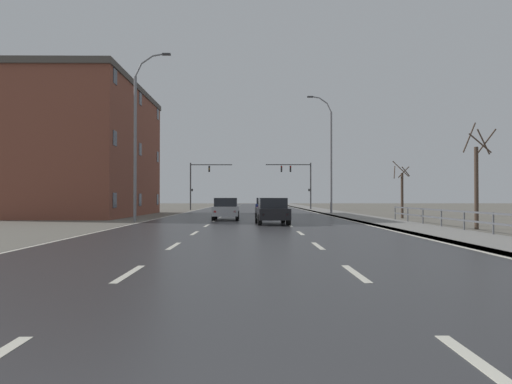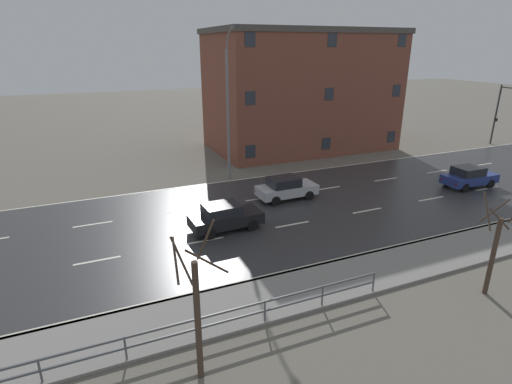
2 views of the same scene
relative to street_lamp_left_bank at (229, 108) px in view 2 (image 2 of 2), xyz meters
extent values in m
cube|color=#666056|center=(7.46, 19.37, -5.59)|extent=(160.00, 160.00, 0.12)
cube|color=beige|center=(5.12, -10.43, -5.51)|extent=(0.16, 2.20, 0.01)
cube|color=beige|center=(5.12, -5.03, -5.51)|extent=(0.16, 2.20, 0.01)
cube|color=beige|center=(5.12, 0.37, -5.51)|extent=(0.16, 2.20, 0.01)
cube|color=beige|center=(5.12, 5.77, -5.51)|extent=(0.16, 2.20, 0.01)
cube|color=beige|center=(5.12, 11.17, -5.51)|extent=(0.16, 2.20, 0.01)
cube|color=beige|center=(5.12, 16.57, -5.51)|extent=(0.16, 2.20, 0.01)
cube|color=beige|center=(5.12, 21.97, -5.51)|extent=(0.16, 2.20, 0.01)
cube|color=beige|center=(9.79, -10.43, -5.51)|extent=(0.16, 2.20, 0.01)
cube|color=beige|center=(9.79, -5.03, -5.51)|extent=(0.16, 2.20, 0.01)
cube|color=beige|center=(9.79, 0.37, -5.51)|extent=(0.16, 2.20, 0.01)
cube|color=beige|center=(9.79, 5.77, -5.51)|extent=(0.16, 2.20, 0.01)
cube|color=beige|center=(9.79, 11.17, -5.51)|extent=(0.16, 2.20, 0.01)
cube|color=beige|center=(9.79, 16.57, -5.51)|extent=(0.16, 2.20, 0.01)
cube|color=beige|center=(0.61, 31.37, -5.51)|extent=(0.16, 120.00, 0.01)
cube|color=#515459|center=(17.31, -12.40, -4.58)|extent=(0.06, 25.23, 0.08)
cube|color=#515459|center=(17.31, -12.40, -4.98)|extent=(0.06, 25.23, 0.08)
cylinder|color=#515459|center=(17.31, -12.40, -5.03)|extent=(0.07, 0.07, 1.00)
cylinder|color=#515459|center=(17.31, -9.88, -5.03)|extent=(0.07, 0.07, 1.00)
cylinder|color=#515459|center=(17.31, -7.36, -5.03)|extent=(0.07, 0.07, 1.00)
cylinder|color=#515459|center=(17.31, -4.83, -5.03)|extent=(0.07, 0.07, 1.00)
cylinder|color=#515459|center=(17.31, -2.31, -5.03)|extent=(0.07, 0.07, 1.00)
cylinder|color=#515459|center=(17.31, 0.21, -5.03)|extent=(0.07, 0.07, 1.00)
cylinder|color=slate|center=(-0.14, 0.00, -0.68)|extent=(0.20, 0.20, 9.70)
cylinder|color=slate|center=(0.05, 0.00, 4.59)|extent=(0.49, 0.11, 0.89)
cylinder|color=slate|center=(0.63, 0.00, 5.28)|extent=(0.82, 0.11, 0.62)
cylinder|color=slate|center=(1.47, 0.00, 5.62)|extent=(0.93, 0.11, 0.27)
cube|color=#333335|center=(1.93, 0.00, 5.65)|extent=(0.56, 0.24, 0.12)
cylinder|color=#38383A|center=(-0.44, 29.97, -2.44)|extent=(0.18, 0.18, 6.19)
cube|color=black|center=(-0.22, 29.92, -2.93)|extent=(0.18, 0.12, 0.32)
cube|color=#B7B7BC|center=(5.81, 2.05, -4.88)|extent=(1.82, 4.13, 0.64)
cube|color=black|center=(5.81, 1.80, -4.26)|extent=(1.59, 2.02, 0.60)
cube|color=slate|center=(5.80, 2.75, -4.28)|extent=(1.41, 0.10, 0.51)
cylinder|color=black|center=(6.60, 3.33, -5.20)|extent=(0.23, 0.66, 0.66)
cylinder|color=black|center=(4.98, 3.30, -5.20)|extent=(0.23, 0.66, 0.66)
cylinder|color=black|center=(6.64, 0.79, -5.20)|extent=(0.23, 0.66, 0.66)
cylinder|color=black|center=(5.02, 0.76, -5.20)|extent=(0.23, 0.66, 0.66)
cube|color=red|center=(5.18, 0.01, -4.88)|extent=(0.16, 0.04, 0.14)
cube|color=red|center=(6.50, 0.03, -4.88)|extent=(0.16, 0.04, 0.14)
cube|color=black|center=(8.84, -3.42, -4.88)|extent=(1.96, 4.18, 0.64)
cube|color=black|center=(8.86, -3.67, -4.26)|extent=(1.66, 2.07, 0.60)
cube|color=slate|center=(8.81, -2.72, -4.28)|extent=(1.41, 0.15, 0.51)
cylinder|color=black|center=(9.59, -2.11, -5.20)|extent=(0.25, 0.67, 0.66)
cylinder|color=black|center=(7.97, -2.19, -5.20)|extent=(0.25, 0.67, 0.66)
cylinder|color=black|center=(9.72, -4.65, -5.20)|extent=(0.25, 0.67, 0.66)
cylinder|color=black|center=(8.10, -4.73, -5.20)|extent=(0.25, 0.67, 0.66)
cube|color=red|center=(8.29, -5.48, -4.88)|extent=(0.16, 0.05, 0.14)
cube|color=red|center=(9.60, -5.41, -4.88)|extent=(0.16, 0.05, 0.14)
cube|color=navy|center=(8.91, 15.68, -4.88)|extent=(1.84, 4.13, 0.64)
cube|color=black|center=(8.90, 15.43, -4.26)|extent=(1.60, 2.03, 0.60)
cube|color=slate|center=(8.92, 16.38, -4.28)|extent=(1.41, 0.11, 0.51)
cylinder|color=black|center=(9.74, 16.94, -5.20)|extent=(0.23, 0.66, 0.66)
cylinder|color=black|center=(8.12, 16.97, -5.20)|extent=(0.23, 0.66, 0.66)
cylinder|color=black|center=(9.69, 14.40, -5.20)|extent=(0.23, 0.66, 0.66)
cylinder|color=black|center=(8.08, 14.43, -5.20)|extent=(0.23, 0.66, 0.66)
cube|color=red|center=(8.21, 13.67, -4.88)|extent=(0.16, 0.04, 0.14)
cube|color=red|center=(9.53, 13.64, -4.88)|extent=(0.16, 0.04, 0.14)
cube|color=brown|center=(-7.41, 10.31, -0.03)|extent=(10.19, 17.59, 11.00)
cube|color=#4C4742|center=(-7.41, 10.31, 5.72)|extent=(10.39, 17.94, 0.50)
cube|color=#282D38|center=(-2.29, 2.72, -4.13)|extent=(0.04, 0.90, 1.10)
cube|color=#282D38|center=(-2.29, 10.31, -4.13)|extent=(0.04, 0.90, 1.10)
cube|color=#282D38|center=(-2.29, 17.91, -4.13)|extent=(0.04, 0.90, 1.10)
cube|color=#282D38|center=(-2.29, 2.72, 0.37)|extent=(0.04, 0.90, 1.10)
cube|color=#282D38|center=(-2.29, 10.31, 0.37)|extent=(0.04, 0.90, 1.10)
cube|color=#282D38|center=(-2.29, 17.91, 0.37)|extent=(0.04, 0.90, 1.10)
cube|color=#282D38|center=(-2.29, 2.72, 4.87)|extent=(0.04, 0.90, 1.10)
cube|color=#282D38|center=(-2.29, 10.31, 4.87)|extent=(0.04, 0.90, 1.10)
cube|color=#282D38|center=(-2.29, 17.91, 4.87)|extent=(0.04, 0.90, 1.10)
cylinder|color=#423328|center=(18.90, -7.79, -3.47)|extent=(0.20, 0.20, 4.13)
cylinder|color=#423328|center=(18.74, -7.40, -0.88)|extent=(0.84, 0.39, 1.59)
cylinder|color=#423328|center=(19.51, -7.57, -1.13)|extent=(0.42, 1.30, 1.20)
cylinder|color=#423328|center=(19.07, -8.18, -1.19)|extent=(0.84, 0.43, 1.24)
cylinder|color=#423328|center=(18.84, -8.31, -1.27)|extent=(1.08, 0.20, 1.00)
cylinder|color=#423328|center=(19.22, 4.58, -3.79)|extent=(0.20, 0.20, 3.48)
cylinder|color=#423328|center=(18.94, 4.06, -1.75)|extent=(1.07, 0.67, 1.26)
cylinder|color=#423328|center=(18.71, 4.82, -1.97)|extent=(0.46, 1.09, 1.06)
cylinder|color=#423328|center=(19.38, 4.22, -1.95)|extent=(0.77, 0.43, 0.75)
camera|label=1|loc=(7.65, -30.72, -3.95)|focal=32.33mm
camera|label=2|loc=(28.90, -10.17, 4.37)|focal=28.38mm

